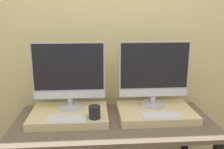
{
  "coord_description": "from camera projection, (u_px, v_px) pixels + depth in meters",
  "views": [
    {
      "loc": [
        -0.14,
        -1.36,
        1.54
      ],
      "look_at": [
        0.0,
        0.5,
        1.08
      ],
      "focal_mm": 40.0,
      "sensor_mm": 36.0,
      "label": 1
    }
  ],
  "objects": [
    {
      "name": "wooden_riser_left",
      "position": [
        69.0,
        115.0,
        1.88
      ],
      "size": [
        0.57,
        0.41,
        0.06
      ],
      "color": "#D6B77F",
      "rests_on": "workbench"
    },
    {
      "name": "monitor_left",
      "position": [
        69.0,
        74.0,
        1.89
      ],
      "size": [
        0.55,
        0.2,
        0.51
      ],
      "color": "#B2B2B7",
      "rests_on": "wooden_riser_left"
    },
    {
      "name": "wall_back",
      "position": [
        110.0,
        42.0,
        2.12
      ],
      "size": [
        8.0,
        0.04,
        2.6
      ],
      "color": "#DBC684",
      "rests_on": "ground_plane"
    },
    {
      "name": "wooden_riser_right",
      "position": [
        155.0,
        112.0,
        1.92
      ],
      "size": [
        0.57,
        0.41,
        0.06
      ],
      "color": "#D6B77F",
      "rests_on": "workbench"
    },
    {
      "name": "keyboard_right",
      "position": [
        160.0,
        115.0,
        1.78
      ],
      "size": [
        0.27,
        0.12,
        0.01
      ],
      "color": "silver",
      "rests_on": "wooden_riser_right"
    },
    {
      "name": "mug",
      "position": [
        95.0,
        112.0,
        1.74
      ],
      "size": [
        0.08,
        0.08,
        0.09
      ],
      "color": "black",
      "rests_on": "wooden_riser_left"
    },
    {
      "name": "keyboard_left",
      "position": [
        67.0,
        118.0,
        1.73
      ],
      "size": [
        0.27,
        0.12,
        0.01
      ],
      "color": "silver",
      "rests_on": "wooden_riser_left"
    },
    {
      "name": "monitor_right",
      "position": [
        154.0,
        72.0,
        1.94
      ],
      "size": [
        0.55,
        0.2,
        0.51
      ],
      "color": "#B2B2B7",
      "rests_on": "wooden_riser_right"
    },
    {
      "name": "workbench",
      "position": [
        114.0,
        132.0,
        1.87
      ],
      "size": [
        1.47,
        0.69,
        0.76
      ],
      "color": "brown",
      "rests_on": "ground_plane"
    }
  ]
}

